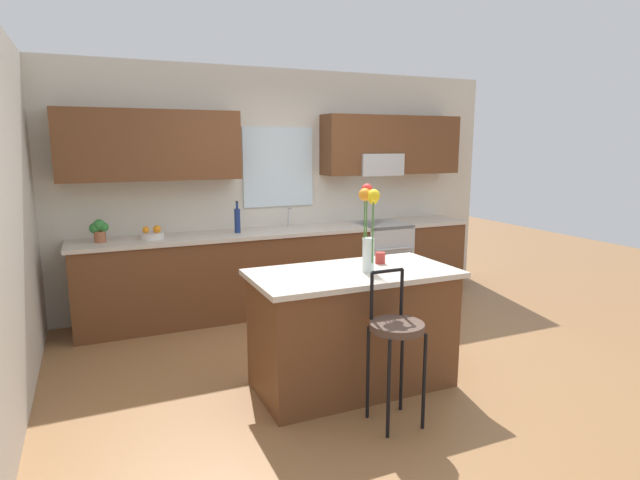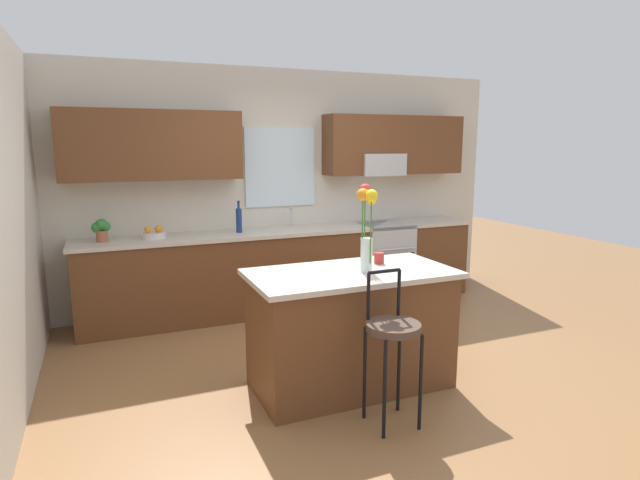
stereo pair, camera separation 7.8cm
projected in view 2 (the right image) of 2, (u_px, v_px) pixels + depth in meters
The scene contains 13 objects.
ground_plane at pixel (357, 364), 4.46m from camera, with size 14.00×14.00×0.00m, color olive.
wall_left at pixel (1, 221), 3.51m from camera, with size 0.12×4.60×2.70m, color beige.
back_wall_assembly at pixel (283, 175), 5.99m from camera, with size 5.60×0.50×2.70m.
counter_run at pixel (290, 268), 5.92m from camera, with size 4.56×0.64×0.92m.
sink_faucet at pixel (291, 215), 5.97m from camera, with size 0.02×0.13×0.23m.
oven_range at pixel (382, 260), 6.35m from camera, with size 0.60×0.64×0.92m.
kitchen_island at pixel (351, 328), 4.00m from camera, with size 1.55×0.81×0.92m.
bar_stool_near at pixel (393, 334), 3.41m from camera, with size 0.36×0.36×1.04m.
flower_vase at pixel (367, 223), 3.80m from camera, with size 0.16×0.17×0.66m.
mug_ceramic at pixel (379, 258), 4.15m from camera, with size 0.08×0.08×0.09m, color #A52D28.
fruit_bowl_oranges at pixel (154, 234), 5.27m from camera, with size 0.24×0.24×0.13m.
bottle_olive_oil at pixel (239, 220), 5.59m from camera, with size 0.06×0.06×0.34m.
potted_plant_small at pixel (101, 229), 5.07m from camera, with size 0.18×0.12×0.23m.
Camera 2 is at (-1.92, -3.74, 1.87)m, focal length 29.13 mm.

